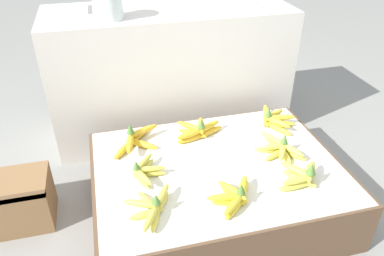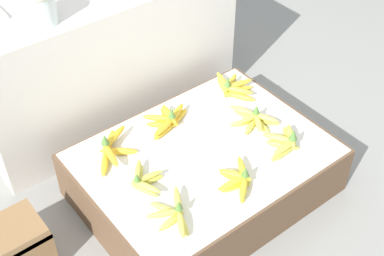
{
  "view_description": "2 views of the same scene",
  "coord_description": "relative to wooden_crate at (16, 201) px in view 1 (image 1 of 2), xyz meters",
  "views": [
    {
      "loc": [
        -0.42,
        -1.2,
        1.25
      ],
      "look_at": [
        -0.11,
        0.02,
        0.45
      ],
      "focal_mm": 35.0,
      "sensor_mm": 36.0,
      "label": 1
    },
    {
      "loc": [
        -1.06,
        -1.27,
        1.87
      ],
      "look_at": [
        -0.06,
        0.01,
        0.42
      ],
      "focal_mm": 50.0,
      "sensor_mm": 36.0,
      "label": 2
    }
  ],
  "objects": [
    {
      "name": "ground_plane",
      "position": [
        0.86,
        -0.14,
        -0.11
      ],
      "size": [
        10.0,
        10.0,
        0.0
      ],
      "primitive_type": "plane",
      "color": "gray"
    },
    {
      "name": "display_platform",
      "position": [
        0.86,
        -0.14,
        0.01
      ],
      "size": [
        1.06,
        0.79,
        0.25
      ],
      "color": "brown",
      "rests_on": "ground_plane"
    },
    {
      "name": "back_vendor_table",
      "position": [
        0.82,
        0.62,
        0.25
      ],
      "size": [
        1.32,
        0.49,
        0.73
      ],
      "color": "beige",
      "rests_on": "ground_plane"
    },
    {
      "name": "wooden_crate",
      "position": [
        0.0,
        0.0,
        0.0
      ],
      "size": [
        0.3,
        0.23,
        0.23
      ],
      "color": "olive",
      "rests_on": "ground_plane"
    },
    {
      "name": "banana_bunch_front_left",
      "position": [
        0.55,
        -0.35,
        0.17
      ],
      "size": [
        0.2,
        0.24,
        0.1
      ],
      "color": "#DBCC4C",
      "rests_on": "display_platform"
    },
    {
      "name": "banana_bunch_front_midleft",
      "position": [
        0.86,
        -0.38,
        0.17
      ],
      "size": [
        0.21,
        0.2,
        0.1
      ],
      "color": "yellow",
      "rests_on": "display_platform"
    },
    {
      "name": "banana_bunch_front_midright",
      "position": [
        1.16,
        -0.34,
        0.17
      ],
      "size": [
        0.21,
        0.16,
        0.11
      ],
      "color": "gold",
      "rests_on": "display_platform"
    },
    {
      "name": "banana_bunch_middle_left",
      "position": [
        0.55,
        -0.14,
        0.17
      ],
      "size": [
        0.14,
        0.22,
        0.09
      ],
      "color": "gold",
      "rests_on": "display_platform"
    },
    {
      "name": "banana_bunch_middle_midright",
      "position": [
        1.16,
        -0.14,
        0.17
      ],
      "size": [
        0.21,
        0.23,
        0.1
      ],
      "color": "#DBCC4C",
      "rests_on": "display_platform"
    },
    {
      "name": "banana_bunch_back_left",
      "position": [
        0.54,
        0.09,
        0.17
      ],
      "size": [
        0.24,
        0.24,
        0.11
      ],
      "color": "gold",
      "rests_on": "display_platform"
    },
    {
      "name": "banana_bunch_back_midleft",
      "position": [
        0.84,
        0.1,
        0.17
      ],
      "size": [
        0.25,
        0.18,
        0.11
      ],
      "color": "gold",
      "rests_on": "display_platform"
    },
    {
      "name": "banana_bunch_back_midright",
      "position": [
        1.23,
        0.1,
        0.17
      ],
      "size": [
        0.18,
        0.26,
        0.11
      ],
      "color": "gold",
      "rests_on": "display_platform"
    },
    {
      "name": "glass_jar",
      "position": [
        0.51,
        0.49,
        0.68
      ],
      "size": [
        0.15,
        0.15,
        0.14
      ],
      "color": "silver",
      "rests_on": "back_vendor_table"
    },
    {
      "name": "foam_tray_white",
      "position": [
        0.3,
        0.69,
        0.62
      ],
      "size": [
        0.21,
        0.18,
        0.02
      ],
      "color": "white",
      "rests_on": "back_vendor_table"
    },
    {
      "name": "foam_tray_dark",
      "position": [
        1.17,
        0.6,
        0.62
      ],
      "size": [
        0.26,
        0.22,
        0.02
      ],
      "color": "white",
      "rests_on": "back_vendor_table"
    }
  ]
}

